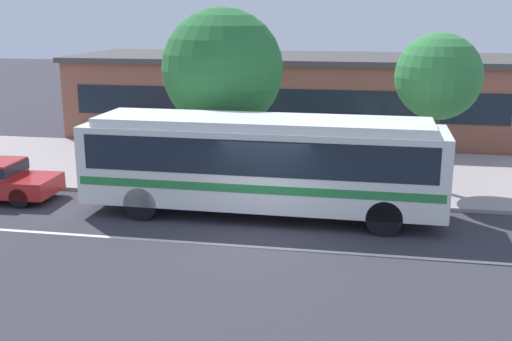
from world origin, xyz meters
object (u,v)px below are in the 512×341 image
(pedestrian_walking_along_curb, at_px, (388,162))
(street_tree_near_stop, at_px, (223,70))
(pedestrian_standing_by_tree, at_px, (162,154))
(transit_bus, at_px, (262,159))
(pedestrian_waiting_near_sign, at_px, (194,157))
(bus_stop_sign, at_px, (411,154))
(street_tree_mid_block, at_px, (439,77))

(pedestrian_walking_along_curb, bearing_deg, street_tree_near_stop, 171.74)
(pedestrian_standing_by_tree, bearing_deg, transit_bus, -33.67)
(transit_bus, height_order, pedestrian_standing_by_tree, transit_bus)
(pedestrian_walking_along_curb, relative_size, pedestrian_standing_by_tree, 0.98)
(pedestrian_walking_along_curb, bearing_deg, transit_bus, -141.32)
(pedestrian_waiting_near_sign, relative_size, bus_stop_sign, 0.67)
(transit_bus, relative_size, pedestrian_waiting_near_sign, 6.52)
(transit_bus, bearing_deg, pedestrian_standing_by_tree, 146.33)
(pedestrian_standing_by_tree, relative_size, street_tree_mid_block, 0.33)
(pedestrian_walking_along_curb, distance_m, street_tree_near_stop, 6.54)
(transit_bus, height_order, street_tree_mid_block, street_tree_mid_block)
(bus_stop_sign, bearing_deg, street_tree_near_stop, 162.44)
(pedestrian_waiting_near_sign, relative_size, pedestrian_standing_by_tree, 0.95)
(street_tree_near_stop, bearing_deg, street_tree_mid_block, -2.94)
(pedestrian_walking_along_curb, height_order, pedestrian_standing_by_tree, pedestrian_standing_by_tree)
(pedestrian_walking_along_curb, xyz_separation_m, pedestrian_standing_by_tree, (-7.76, -0.28, 0.03))
(pedestrian_walking_along_curb, distance_m, pedestrian_standing_by_tree, 7.76)
(pedestrian_waiting_near_sign, bearing_deg, pedestrian_walking_along_curb, 2.81)
(transit_bus, xyz_separation_m, pedestrian_standing_by_tree, (-4.04, 2.69, -0.59))
(pedestrian_waiting_near_sign, bearing_deg, transit_bus, -42.55)
(bus_stop_sign, relative_size, street_tree_near_stop, 0.40)
(transit_bus, bearing_deg, street_tree_mid_block, 33.53)
(pedestrian_waiting_near_sign, xyz_separation_m, bus_stop_sign, (7.27, -0.88, 0.60))
(pedestrian_waiting_near_sign, bearing_deg, bus_stop_sign, -6.93)
(pedestrian_standing_by_tree, distance_m, street_tree_mid_block, 9.67)
(pedestrian_walking_along_curb, height_order, street_tree_mid_block, street_tree_mid_block)
(transit_bus, xyz_separation_m, pedestrian_walking_along_curb, (3.71, 2.97, -0.62))
(pedestrian_standing_by_tree, height_order, street_tree_near_stop, street_tree_near_stop)
(pedestrian_waiting_near_sign, height_order, bus_stop_sign, bus_stop_sign)
(bus_stop_sign, height_order, street_tree_near_stop, street_tree_near_stop)
(street_tree_near_stop, height_order, street_tree_mid_block, street_tree_near_stop)
(pedestrian_walking_along_curb, bearing_deg, street_tree_mid_block, 17.57)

